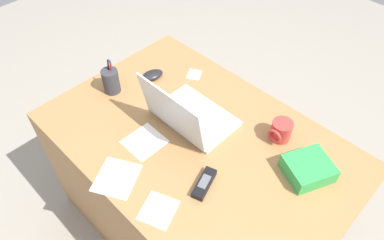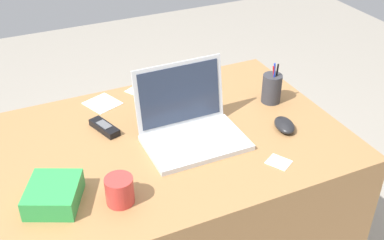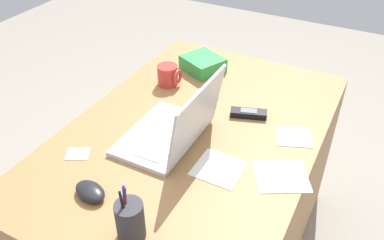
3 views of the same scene
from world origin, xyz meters
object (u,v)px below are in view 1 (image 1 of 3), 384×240
Objects in this scene: pen_holder at (111,81)px; snack_bag at (308,168)px; cordless_phone at (204,183)px; laptop at (188,115)px; coffee_mug_white at (281,131)px; computer_mouse at (152,75)px.

snack_bag is at bearing -165.40° from pen_holder.
laptop is at bearing -33.72° from cordless_phone.
laptop is 1.97× the size of pen_holder.
snack_bag is (-0.50, -0.13, -0.02)m from laptop.
pen_holder is at bearing 14.60° from snack_bag.
pen_holder is (0.71, 0.30, 0.02)m from coffee_mug_white.
computer_mouse is 0.63× the size of pen_holder.
coffee_mug_white is 0.59× the size of snack_bag.
pen_holder is (0.39, 0.10, 0.01)m from laptop.
cordless_phone is at bearing 170.05° from computer_mouse.
coffee_mug_white is at bearing -22.37° from snack_bag.
laptop is 0.51m from snack_bag.
laptop reaches higher than coffee_mug_white.
pen_holder is at bearing 13.88° from laptop.
cordless_phone is (-0.59, 0.26, -0.00)m from computer_mouse.
snack_bag is at bearing -164.82° from laptop.
coffee_mug_white is 0.78m from pen_holder.
computer_mouse is 0.66m from coffee_mug_white.
laptop is 0.34m from computer_mouse.
computer_mouse is at bearing -24.06° from cordless_phone.
computer_mouse is at bearing -15.31° from laptop.
laptop is at bearing -166.12° from pen_holder.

